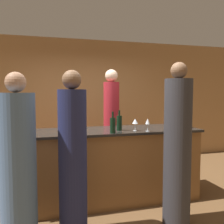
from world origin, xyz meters
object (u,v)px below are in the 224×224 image
Objects in this scene: guest_2 at (18,167)px; wine_bottle_2 at (113,125)px; guest_0 at (73,159)px; guest_1 at (177,150)px; bartender at (111,127)px; wine_bottle_0 at (119,123)px; wine_bottle_1 at (185,121)px.

guest_2 is 1.30m from wine_bottle_2.
guest_0 is 1.24m from guest_1.
bartender is 1.03× the size of guest_1.
wine_bottle_0 is at bearing 41.88° from guest_0.
bartender reaches higher than guest_1.
guest_1 is at bearing -127.60° from wine_bottle_1.
guest_0 is 1.05m from wine_bottle_0.
bartender is 1.12× the size of guest_2.
guest_1 is 0.95m from wine_bottle_1.
guest_0 reaches higher than guest_2.
guest_1 is 6.78× the size of wine_bottle_0.
wine_bottle_0 is 1.00× the size of wine_bottle_2.
guest_1 is (0.32, -1.77, -0.05)m from bartender.
wine_bottle_1 is 1.22m from wine_bottle_2.
guest_2 is 6.33× the size of wine_bottle_1.
guest_1 is at bearing -40.45° from wine_bottle_2.
bartender is at bearing 100.43° from guest_1.
guest_2 reaches higher than wine_bottle_1.
bartender is at bearing 75.11° from wine_bottle_2.
guest_2 is at bearing 178.37° from guest_1.
bartender reaches higher than wine_bottle_1.
guest_0 is 0.81m from wine_bottle_2.
guest_1 is 6.76× the size of wine_bottle_2.
bartender is 2.27m from guest_2.
guest_1 is 0.94m from wine_bottle_0.
guest_0 is at bearing -160.58° from wine_bottle_1.
guest_0 is 6.39× the size of wine_bottle_0.
guest_1 reaches higher than guest_0.
wine_bottle_0 is 0.26m from wine_bottle_2.
wine_bottle_1 is (0.56, 0.72, 0.26)m from guest_1.
wine_bottle_2 is at bearing -171.94° from wine_bottle_1.
wine_bottle_2 is at bearing 38.03° from guest_0.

